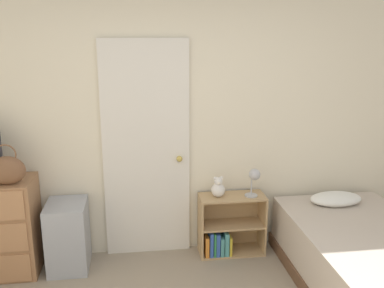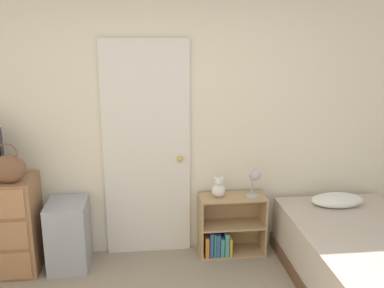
% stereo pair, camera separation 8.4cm
% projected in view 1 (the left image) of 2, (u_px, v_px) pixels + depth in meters
% --- Properties ---
extents(wall_back, '(10.00, 0.06, 2.55)m').
position_uv_depth(wall_back, '(172.00, 123.00, 4.00)').
color(wall_back, beige).
rests_on(wall_back, ground_plane).
extents(door_closed, '(0.80, 0.09, 2.05)m').
position_uv_depth(door_closed, '(146.00, 151.00, 3.98)').
color(door_closed, silver).
rests_on(door_closed, ground_plane).
extents(handbag, '(0.30, 0.14, 0.35)m').
position_uv_depth(handbag, '(7.00, 170.00, 3.53)').
color(handbag, brown).
rests_on(handbag, dresser).
extents(storage_bin, '(0.35, 0.42, 0.63)m').
position_uv_depth(storage_bin, '(68.00, 236.00, 3.87)').
color(storage_bin, '#999EA8').
rests_on(storage_bin, ground_plane).
extents(bookshelf, '(0.63, 0.28, 0.59)m').
position_uv_depth(bookshelf, '(226.00, 230.00, 4.15)').
color(bookshelf, tan).
rests_on(bookshelf, ground_plane).
extents(teddy_bear, '(0.13, 0.13, 0.20)m').
position_uv_depth(teddy_bear, '(218.00, 188.00, 4.03)').
color(teddy_bear, silver).
rests_on(teddy_bear, bookshelf).
extents(desk_lamp, '(0.14, 0.13, 0.28)m').
position_uv_depth(desk_lamp, '(254.00, 177.00, 4.00)').
color(desk_lamp, '#B2B2B7').
rests_on(desk_lamp, bookshelf).
extents(bed, '(1.10, 1.99, 0.62)m').
position_uv_depth(bed, '(372.00, 267.00, 3.47)').
color(bed, brown).
rests_on(bed, ground_plane).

